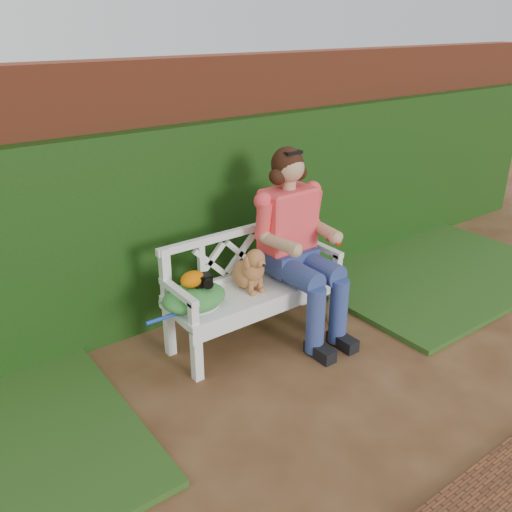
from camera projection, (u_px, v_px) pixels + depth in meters
ground at (318, 404)px, 3.80m from camera, size 60.00×60.00×0.00m
brick_wall at (177, 190)px, 4.76m from camera, size 10.00×0.30×2.20m
ivy_hedge at (191, 223)px, 4.70m from camera, size 10.00×0.18×1.70m
grass_right at (427, 270)px, 5.76m from camera, size 2.60×2.00×0.05m
garden_bench at (256, 312)px, 4.51m from camera, size 1.61×0.68×0.48m
seated_woman at (292, 240)px, 4.46m from camera, size 0.96×1.10×1.62m
dog at (249, 267)px, 4.31m from camera, size 0.28×0.36×0.37m
tennis_racket at (196, 307)px, 4.06m from camera, size 0.64×0.30×0.03m
green_bag at (194, 297)px, 4.06m from camera, size 0.57×0.47×0.17m
camera_item at (203, 280)px, 4.04m from camera, size 0.15×0.13×0.09m
baseball_glove at (193, 279)px, 4.01m from camera, size 0.21×0.17×0.12m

